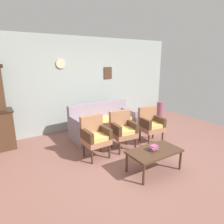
{
  "coord_description": "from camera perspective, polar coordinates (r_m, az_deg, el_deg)",
  "views": [
    {
      "loc": [
        -2.33,
        -2.82,
        2.06
      ],
      "look_at": [
        0.06,
        1.0,
        0.85
      ],
      "focal_mm": 31.5,
      "sensor_mm": 36.0,
      "label": 1
    }
  ],
  "objects": [
    {
      "name": "ground_plane",
      "position": [
        4.2,
        6.78,
        -14.46
      ],
      "size": [
        7.68,
        7.68,
        0.0
      ],
      "primitive_type": "plane",
      "color": "#84564C"
    },
    {
      "name": "wall_back_with_decor",
      "position": [
        5.97,
        -8.9,
        8.03
      ],
      "size": [
        6.4,
        0.09,
        2.7
      ],
      "color": "#939E99",
      "rests_on": "ground"
    },
    {
      "name": "floral_couch",
      "position": [
        5.42,
        -2.38,
        -3.64
      ],
      "size": [
        1.83,
        0.85,
        0.9
      ],
      "color": "gray",
      "rests_on": "ground"
    },
    {
      "name": "armchair_row_middle",
      "position": [
        4.23,
        -4.94,
        -6.69
      ],
      "size": [
        0.54,
        0.51,
        0.9
      ],
      "color": "#9E6B4C",
      "rests_on": "ground"
    },
    {
      "name": "armchair_near_cabinet",
      "position": [
        4.59,
        3.13,
        -4.87
      ],
      "size": [
        0.56,
        0.54,
        0.9
      ],
      "color": "#9E6B4C",
      "rests_on": "ground"
    },
    {
      "name": "armchair_near_couch_end",
      "position": [
        5.06,
        11.12,
        -3.24
      ],
      "size": [
        0.57,
        0.54,
        0.9
      ],
      "color": "#9E6B4C",
      "rests_on": "ground"
    },
    {
      "name": "coffee_table",
      "position": [
        3.83,
        12.18,
        -11.43
      ],
      "size": [
        1.0,
        0.56,
        0.42
      ],
      "color": "#472D1E",
      "rests_on": "ground"
    },
    {
      "name": "book_stack_on_table",
      "position": [
        3.78,
        12.04,
        -10.16
      ],
      "size": [
        0.16,
        0.12,
        0.1
      ],
      "color": "#8A4FA9",
      "rests_on": "coffee_table"
    },
    {
      "name": "floor_vase_by_wall",
      "position": [
        7.4,
        13.71,
        0.67
      ],
      "size": [
        0.24,
        0.24,
        0.56
      ],
      "primitive_type": "cylinder",
      "color": "#86475D",
      "rests_on": "ground"
    }
  ]
}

